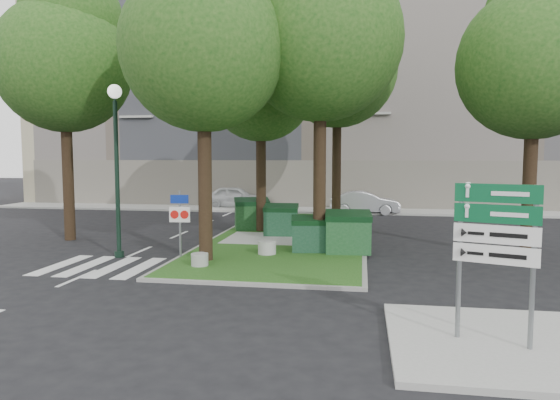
% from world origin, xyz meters
% --- Properties ---
extents(ground, '(120.00, 120.00, 0.00)m').
position_xyz_m(ground, '(0.00, 0.00, 0.00)').
color(ground, black).
rests_on(ground, ground).
extents(median_island, '(6.00, 16.00, 0.12)m').
position_xyz_m(median_island, '(0.50, 8.00, 0.06)').
color(median_island, '#1B4C15').
rests_on(median_island, ground).
extents(median_kerb, '(6.30, 16.30, 0.10)m').
position_xyz_m(median_kerb, '(0.50, 8.00, 0.05)').
color(median_kerb, gray).
rests_on(median_kerb, ground).
extents(sidewalk_corner, '(5.00, 4.00, 0.12)m').
position_xyz_m(sidewalk_corner, '(6.50, -3.50, 0.06)').
color(sidewalk_corner, '#999993').
rests_on(sidewalk_corner, ground).
extents(building_sidewalk, '(42.00, 3.00, 0.12)m').
position_xyz_m(building_sidewalk, '(0.00, 18.50, 0.06)').
color(building_sidewalk, '#999993').
rests_on(building_sidewalk, ground).
extents(zebra_crossing, '(5.00, 3.00, 0.01)m').
position_xyz_m(zebra_crossing, '(-3.75, 1.50, 0.01)').
color(zebra_crossing, silver).
rests_on(zebra_crossing, ground).
extents(apartment_building, '(41.00, 12.00, 16.00)m').
position_xyz_m(apartment_building, '(0.00, 26.00, 8.00)').
color(apartment_building, tan).
rests_on(apartment_building, ground).
extents(tree_median_near_left, '(5.20, 5.20, 10.53)m').
position_xyz_m(tree_median_near_left, '(-1.41, 2.56, 7.32)').
color(tree_median_near_left, black).
rests_on(tree_median_near_left, ground).
extents(tree_median_near_right, '(5.60, 5.60, 11.46)m').
position_xyz_m(tree_median_near_right, '(2.09, 4.56, 7.99)').
color(tree_median_near_right, black).
rests_on(tree_median_near_right, ground).
extents(tree_median_mid, '(4.80, 4.80, 9.99)m').
position_xyz_m(tree_median_mid, '(-0.91, 9.06, 6.98)').
color(tree_median_mid, black).
rests_on(tree_median_mid, ground).
extents(tree_median_far, '(5.80, 5.80, 11.93)m').
position_xyz_m(tree_median_far, '(2.29, 12.06, 8.32)').
color(tree_median_far, black).
rests_on(tree_median_far, ground).
extents(tree_street_left, '(5.40, 5.40, 11.00)m').
position_xyz_m(tree_street_left, '(-8.41, 6.06, 7.65)').
color(tree_street_left, black).
rests_on(tree_street_left, ground).
extents(tree_street_right, '(5.00, 5.00, 10.06)m').
position_xyz_m(tree_street_right, '(9.09, 5.06, 6.98)').
color(tree_street_right, black).
rests_on(tree_street_right, ground).
extents(dumpster_a, '(1.82, 1.52, 1.45)m').
position_xyz_m(dumpster_a, '(-1.51, 9.38, 0.82)').
color(dumpster_a, '#103C14').
rests_on(dumpster_a, median_island).
extents(dumpster_b, '(1.49, 1.08, 1.33)m').
position_xyz_m(dumpster_b, '(0.09, 7.90, 0.76)').
color(dumpster_b, '#123E23').
rests_on(dumpster_b, median_island).
extents(dumpster_c, '(1.46, 1.12, 1.25)m').
position_xyz_m(dumpster_c, '(1.69, 4.56, 0.72)').
color(dumpster_c, '#103620').
rests_on(dumpster_c, median_island).
extents(dumpster_d, '(1.66, 1.23, 1.47)m').
position_xyz_m(dumpster_d, '(3.00, 4.48, 0.82)').
color(dumpster_d, '#15441D').
rests_on(dumpster_d, median_island).
extents(bollard_left, '(0.53, 0.53, 0.38)m').
position_xyz_m(bollard_left, '(-1.42, 1.63, 0.31)').
color(bollard_left, '#959691').
rests_on(bollard_left, median_island).
extents(bollard_right, '(0.53, 0.53, 0.38)m').
position_xyz_m(bollard_right, '(1.63, 4.45, 0.31)').
color(bollard_right, '#9A9B96').
rests_on(bollard_right, median_island).
extents(bollard_mid, '(0.62, 0.62, 0.44)m').
position_xyz_m(bollard_mid, '(0.27, 3.77, 0.34)').
color(bollard_mid, '#A5A5A0').
rests_on(bollard_mid, median_island).
extents(litter_bin, '(0.44, 0.44, 0.77)m').
position_xyz_m(litter_bin, '(2.29, 10.65, 0.51)').
color(litter_bin, '#DCEC1B').
rests_on(litter_bin, median_island).
extents(street_lamp, '(0.47, 0.47, 5.86)m').
position_xyz_m(street_lamp, '(-4.77, 2.99, 3.69)').
color(street_lamp, black).
rests_on(street_lamp, ground).
extents(traffic_sign_pole, '(0.70, 0.09, 2.33)m').
position_xyz_m(traffic_sign_pole, '(-2.50, 2.86, 1.50)').
color(traffic_sign_pole, slate).
rests_on(traffic_sign_pole, ground).
extents(directional_sign, '(1.36, 0.52, 2.86)m').
position_xyz_m(directional_sign, '(5.82, -3.61, 2.02)').
color(directional_sign, slate).
rests_on(directional_sign, sidewalk_corner).
extents(car_white, '(4.49, 2.06, 1.49)m').
position_xyz_m(car_white, '(-4.91, 19.50, 0.75)').
color(car_white, silver).
rests_on(car_white, ground).
extents(car_silver, '(4.15, 1.48, 1.36)m').
position_xyz_m(car_silver, '(3.64, 17.49, 0.68)').
color(car_silver, '#A6A7AE').
rests_on(car_silver, ground).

